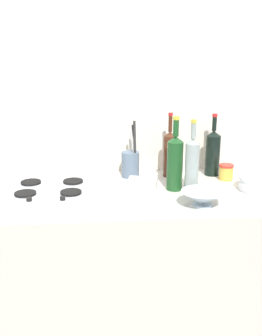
# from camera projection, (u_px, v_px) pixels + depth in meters

# --- Properties ---
(counter_block) EXTENTS (1.80, 0.70, 0.90)m
(counter_block) POSITION_uv_depth(u_px,v_px,m) (131.00, 274.00, 2.10)
(counter_block) COLOR beige
(counter_block) RESTS_ON ground
(backsplash_panel) EXTENTS (1.90, 0.06, 2.17)m
(backsplash_panel) POSITION_uv_depth(u_px,v_px,m) (126.00, 138.00, 2.29)
(backsplash_panel) COLOR beige
(backsplash_panel) RESTS_ON ground
(stovetop_hob) EXTENTS (0.42, 0.36, 0.04)m
(stovetop_hob) POSITION_uv_depth(u_px,v_px,m) (50.00, 190.00, 1.96)
(stovetop_hob) COLOR #B2B2B7
(stovetop_hob) RESTS_ON counter_block
(plate_stack) EXTENTS (0.22, 0.22, 0.07)m
(plate_stack) POSITION_uv_depth(u_px,v_px,m) (261.00, 184.00, 1.99)
(plate_stack) COLOR white
(plate_stack) RESTS_ON counter_block
(wine_bottle_leftmost) EXTENTS (0.08, 0.08, 0.34)m
(wine_bottle_leftmost) POSITION_uv_depth(u_px,v_px,m) (213.00, 152.00, 2.20)
(wine_bottle_leftmost) COLOR black
(wine_bottle_leftmost) RESTS_ON counter_block
(wine_bottle_mid_left) EXTENTS (0.07, 0.07, 0.35)m
(wine_bottle_mid_left) POSITION_uv_depth(u_px,v_px,m) (170.00, 153.00, 2.18)
(wine_bottle_mid_left) COLOR #472314
(wine_bottle_mid_left) RESTS_ON counter_block
(wine_bottle_mid_right) EXTENTS (0.08, 0.08, 0.36)m
(wine_bottle_mid_right) POSITION_uv_depth(u_px,v_px,m) (175.00, 162.00, 1.97)
(wine_bottle_mid_right) COLOR #19471E
(wine_bottle_mid_right) RESTS_ON counter_block
(wine_bottle_rightmost) EXTENTS (0.06, 0.06, 0.36)m
(wine_bottle_rightmost) POSITION_uv_depth(u_px,v_px,m) (192.00, 165.00, 1.92)
(wine_bottle_rightmost) COLOR gray
(wine_bottle_rightmost) RESTS_ON counter_block
(mixing_bowl) EXTENTS (0.19, 0.19, 0.07)m
(mixing_bowl) POSITION_uv_depth(u_px,v_px,m) (202.00, 198.00, 1.79)
(mixing_bowl) COLOR silver
(mixing_bowl) RESTS_ON counter_block
(butter_dish) EXTENTS (0.16, 0.14, 0.05)m
(butter_dish) POSITION_uv_depth(u_px,v_px,m) (142.00, 184.00, 2.00)
(butter_dish) COLOR white
(butter_dish) RESTS_ON counter_block
(utensil_crock) EXTENTS (0.10, 0.10, 0.31)m
(utensil_crock) POSITION_uv_depth(u_px,v_px,m) (131.00, 163.00, 2.18)
(utensil_crock) COLOR slate
(utensil_crock) RESTS_ON counter_block
(condiment_jar_front) EXTENTS (0.08, 0.08, 0.08)m
(condiment_jar_front) POSITION_uv_depth(u_px,v_px,m) (226.00, 172.00, 2.14)
(condiment_jar_front) COLOR gold
(condiment_jar_front) RESTS_ON counter_block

